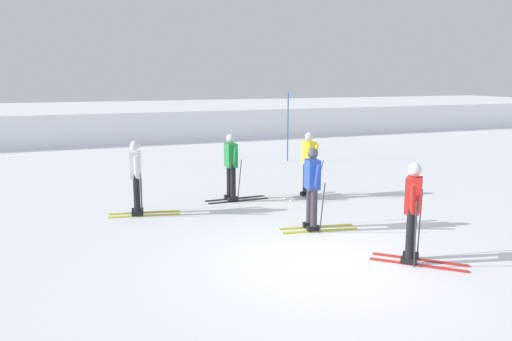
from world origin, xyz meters
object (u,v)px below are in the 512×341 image
Objects in this scene: skier_green at (231,165)px; skier_red at (413,210)px; skier_yellow at (309,163)px; trail_marker_pole at (288,127)px; skier_blue at (313,186)px; skier_white at (136,176)px.

skier_red is (1.46, -5.29, 0.00)m from skier_green.
skier_yellow is 0.68× the size of trail_marker_pole.
trail_marker_pole reaches higher than skier_green.
skier_blue and skier_red have the same top height.
trail_marker_pole reaches higher than skier_blue.
trail_marker_pole reaches higher than skier_red.
skier_blue is 1.00× the size of skier_red.
trail_marker_pole reaches higher than skier_white.
skier_yellow and skier_white have the same top height.
skier_blue is 0.68× the size of trail_marker_pole.
skier_blue is 4.03m from skier_white.
skier_red is (-0.55, -4.93, 0.00)m from skier_yellow.
skier_white is (-2.44, -0.53, -0.00)m from skier_green.
trail_marker_pole is (6.35, 5.65, 0.35)m from skier_white.
skier_white is 8.50m from trail_marker_pole.
skier_green is at bearing 103.80° from skier_blue.
trail_marker_pole is at bearing 68.70° from skier_blue.
skier_yellow is at bearing 83.59° from skier_red.
skier_green is (-0.74, 3.01, 0.00)m from skier_blue.
skier_blue is at bearing -37.96° from skier_white.
skier_blue is 2.94m from skier_yellow.
skier_blue and skier_yellow have the same top height.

